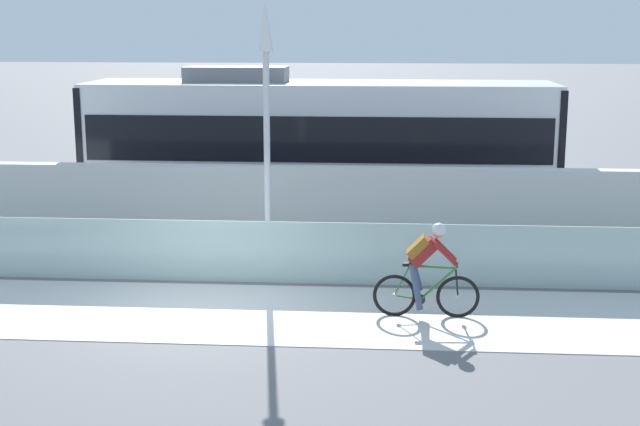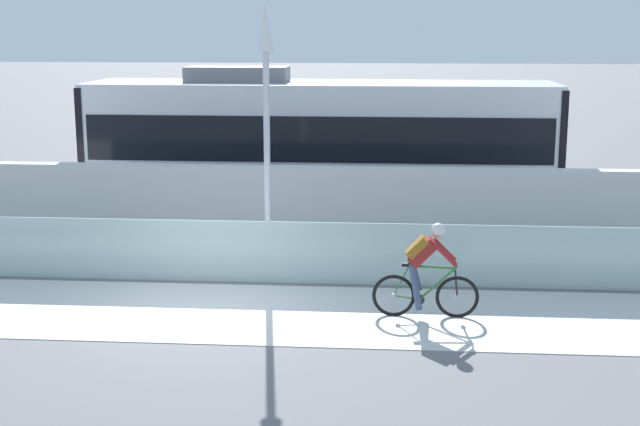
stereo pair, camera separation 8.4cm
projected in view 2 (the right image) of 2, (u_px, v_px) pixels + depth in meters
name	position (u px, v px, depth m)	size (l,w,h in m)	color
ground_plane	(200.00, 311.00, 15.27)	(200.00, 200.00, 0.00)	slate
bike_path_deck	(200.00, 311.00, 15.27)	(32.00, 3.20, 0.01)	silver
glass_parapet	(219.00, 251.00, 16.96)	(32.00, 0.05, 1.18)	#ADC6C1
concrete_barrier_wall	(235.00, 212.00, 18.63)	(32.00, 0.36, 1.94)	silver
tram_rail_near	(254.00, 230.00, 21.26)	(32.00, 0.08, 0.01)	#595654
tram_rail_far	(263.00, 218.00, 22.66)	(32.00, 0.08, 0.01)	#595654
tram	(320.00, 148.00, 21.45)	(11.06, 2.54, 3.81)	silver
cyclist_on_bike	(425.00, 271.00, 14.81)	(1.77, 0.58, 1.61)	black
lamp_post_antenna	(266.00, 107.00, 16.62)	(0.28, 0.28, 5.20)	gray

